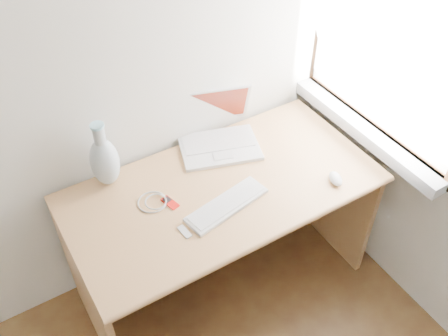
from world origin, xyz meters
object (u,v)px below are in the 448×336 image
laptop (214,134)px  external_keyboard (227,205)px  desk (213,206)px  vase (105,160)px

laptop → external_keyboard: size_ratio=1.08×
laptop → desk: bearing=-104.9°
desk → laptop: 0.35m
desk → external_keyboard: size_ratio=3.49×
laptop → vase: size_ratio=1.33×
external_keyboard → vase: bearing=122.8°
desk → laptop: (0.12, 0.19, 0.27)m
desk → vase: 0.57m
desk → laptop: bearing=57.2°
external_keyboard → vase: size_ratio=1.22×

